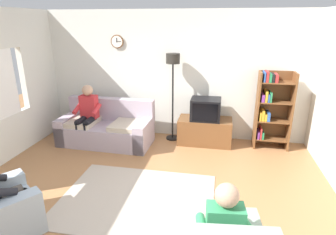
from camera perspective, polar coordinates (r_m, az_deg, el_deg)
name	(u,v)px	position (r m, az deg, el deg)	size (l,w,h in m)	color
ground_plane	(143,202)	(4.24, -5.01, -16.59)	(12.00, 12.00, 0.00)	#9E6B42
back_wall_assembly	(175,75)	(6.16, 1.34, 8.52)	(6.20, 0.17, 2.70)	silver
couch	(107,129)	(6.08, -12.30, -2.23)	(1.92, 0.93, 0.90)	#A899A8
tv_stand	(205,131)	(5.98, 7.43, -2.73)	(1.10, 0.56, 0.54)	brown
tv	(206,109)	(5.80, 7.62, 1.69)	(0.60, 0.49, 0.44)	black
bookshelf	(271,108)	(5.95, 20.13, 1.85)	(0.68, 0.36, 1.57)	brown
floor_lamp	(173,73)	(5.83, 0.99, 8.94)	(0.28, 0.28, 1.85)	black
area_rug	(137,199)	(4.29, -6.32, -16.08)	(2.20, 1.70, 0.01)	#AD9E8E
person_on_couch	(87,112)	(6.01, -16.06, 1.10)	(0.52, 0.54, 1.24)	red
person_in_right_armchair	(223,227)	(2.92, 11.06, -20.85)	(0.54, 0.57, 1.12)	#338C59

